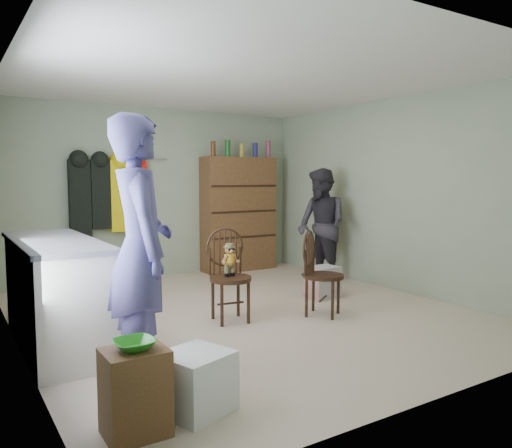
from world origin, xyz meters
TOP-DOWN VIEW (x-y plane):
  - ground_plane at (0.00, 0.00)m, footprint 5.00×5.00m
  - room_walls at (0.00, 0.53)m, footprint 5.00×5.00m
  - counter at (-1.95, 0.00)m, footprint 0.64×1.86m
  - stool at (-1.88, -1.88)m, footprint 0.35×0.30m
  - bowl at (-1.88, -1.88)m, footprint 0.23×0.23m
  - plastic_tub at (-1.46, -1.80)m, footprint 0.50×0.49m
  - chair_front at (-0.29, -0.13)m, footprint 0.49×0.49m
  - chair_far at (0.62, -0.47)m, footprint 0.57×0.57m
  - striped_bag at (1.15, 0.10)m, footprint 0.38×0.30m
  - person_left at (-1.57, -1.12)m, footprint 0.56×0.76m
  - person_right at (1.74, 0.83)m, footprint 0.66×0.82m
  - dresser at (1.25, 2.30)m, footprint 1.20×0.39m
  - coat_rack at (-0.83, 2.38)m, footprint 1.42×0.12m

SIDE VIEW (x-z plane):
  - ground_plane at x=0.00m, z-range 0.00..0.00m
  - plastic_tub at x=-1.46m, z-range 0.00..0.38m
  - striped_bag at x=1.15m, z-range 0.00..0.39m
  - stool at x=-1.88m, z-range 0.00..0.50m
  - counter at x=-1.95m, z-range 0.00..0.94m
  - chair_far at x=0.62m, z-range 0.03..0.95m
  - bowl at x=-1.88m, z-range 0.50..0.56m
  - chair_front at x=-0.29m, z-range 0.06..1.02m
  - person_right at x=1.74m, z-range 0.00..1.61m
  - dresser at x=1.25m, z-range -0.13..1.95m
  - person_left at x=-1.57m, z-range 0.00..1.92m
  - coat_rack at x=-0.83m, z-range 0.70..1.80m
  - room_walls at x=0.00m, z-range -0.92..4.08m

